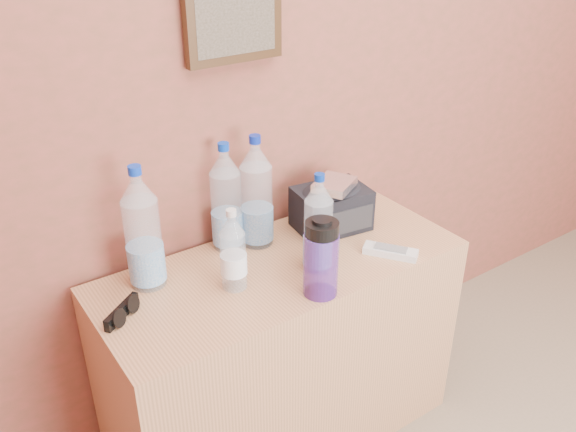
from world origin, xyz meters
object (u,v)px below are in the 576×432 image
object	(u,v)px
pet_small	(233,254)
sunglasses	(122,312)
dresser	(282,354)
ac_remote	(390,252)
pet_large_a	(143,234)
pet_large_c	(256,197)
pet_large_b	(226,202)
pet_large_d	(318,228)
foil_packet	(335,185)
nalgene_bottle	(321,258)
toiletry_bag	(331,206)

from	to	relation	value
pet_small	sunglasses	distance (m)	0.33
dresser	ac_remote	xyz separation A→B (m)	(0.31, -0.15, 0.37)
pet_large_a	pet_large_c	distance (m)	0.38
pet_large_b	pet_large_d	size ratio (longest dim) A/B	1.14
ac_remote	foil_packet	xyz separation A→B (m)	(-0.06, 0.22, 0.16)
pet_large_a	pet_large_c	bearing A→B (deg)	2.63
pet_small	foil_packet	xyz separation A→B (m)	(0.43, 0.09, 0.06)
sunglasses	pet_large_d	bearing A→B (deg)	-45.34
nalgene_bottle	foil_packet	xyz separation A→B (m)	(0.24, 0.25, 0.06)
pet_large_b	pet_large_c	size ratio (longest dim) A/B	0.96
pet_small	ac_remote	bearing A→B (deg)	-14.86
pet_large_c	foil_packet	distance (m)	0.26
ac_remote	foil_packet	bearing A→B (deg)	159.31
dresser	foil_packet	distance (m)	0.59
nalgene_bottle	pet_large_b	bearing A→B (deg)	103.08
sunglasses	foil_packet	size ratio (longest dim) A/B	1.07
pet_large_d	sunglasses	distance (m)	0.59
pet_large_d	pet_small	bearing A→B (deg)	168.06
pet_large_a	pet_large_d	xyz separation A→B (m)	(0.45, -0.21, -0.03)
ac_remote	pet_large_c	bearing A→B (deg)	-170.54
pet_small	toiletry_bag	size ratio (longest dim) A/B	1.06
dresser	ac_remote	size ratio (longest dim) A/B	6.82
pet_large_c	pet_large_d	size ratio (longest dim) A/B	1.19
dresser	sunglasses	world-z (taller)	sunglasses
pet_large_b	dresser	bearing A→B (deg)	-66.65
pet_large_c	nalgene_bottle	xyz separation A→B (m)	(-0.00, -0.33, -0.04)
pet_large_d	pet_large_a	bearing A→B (deg)	155.27
foil_packet	pet_large_a	bearing A→B (deg)	173.95
dresser	ac_remote	distance (m)	0.50
pet_large_c	pet_large_d	distance (m)	0.24
foil_packet	sunglasses	bearing A→B (deg)	-176.82
pet_large_d	ac_remote	distance (m)	0.27
pet_large_a	pet_large_b	bearing A→B (deg)	9.99
pet_large_d	pet_large_b	bearing A→B (deg)	121.36
dresser	pet_large_d	world-z (taller)	pet_large_d
pet_large_b	pet_small	xyz separation A→B (m)	(-0.10, -0.20, -0.05)
foil_packet	ac_remote	bearing A→B (deg)	-75.22
pet_large_b	nalgene_bottle	xyz separation A→B (m)	(0.09, -0.37, -0.04)
toiletry_bag	pet_large_c	bearing A→B (deg)	175.51
pet_large_b	pet_small	distance (m)	0.23
nalgene_bottle	sunglasses	xyz separation A→B (m)	(-0.50, 0.21, -0.10)
pet_small	ac_remote	xyz separation A→B (m)	(0.48, -0.13, -0.10)
pet_large_b	toiletry_bag	xyz separation A→B (m)	(0.34, -0.09, -0.08)
pet_large_a	foil_packet	distance (m)	0.63
pet_large_b	nalgene_bottle	distance (m)	0.38
pet_large_c	pet_large_d	bearing A→B (deg)	-72.71
pet_large_a	pet_large_b	size ratio (longest dim) A/B	1.05
pet_small	sunglasses	bearing A→B (deg)	171.73
dresser	toiletry_bag	world-z (taller)	toiletry_bag
pet_large_c	toiletry_bag	xyz separation A→B (m)	(0.25, -0.06, -0.08)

